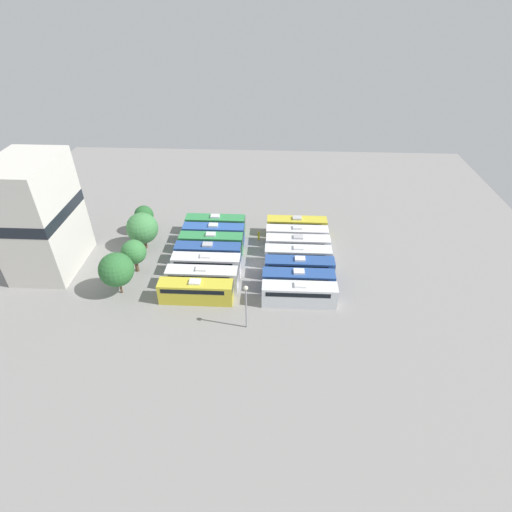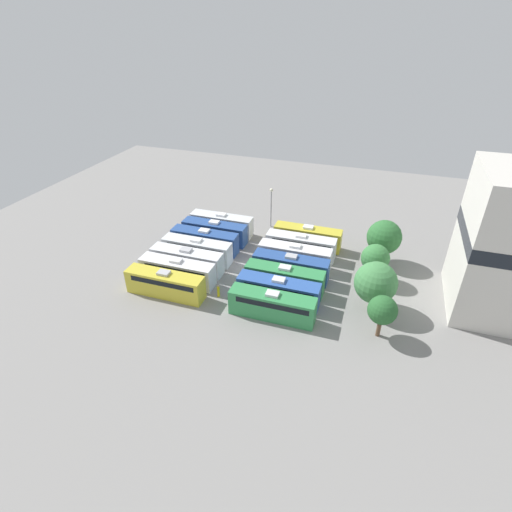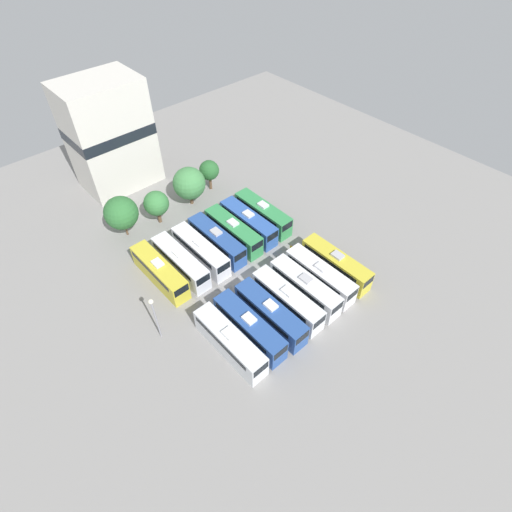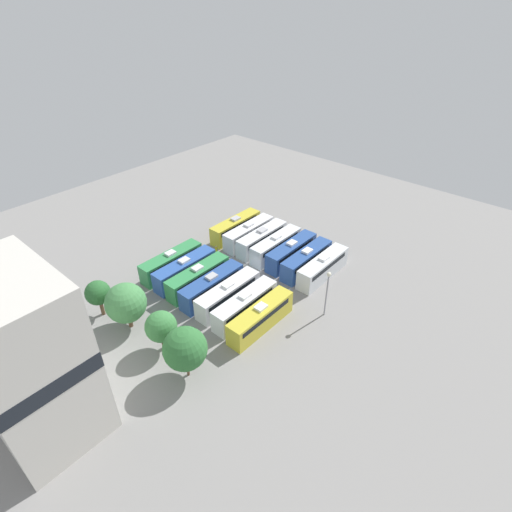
{
  "view_description": "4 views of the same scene",
  "coord_description": "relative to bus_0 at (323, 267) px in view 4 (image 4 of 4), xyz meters",
  "views": [
    {
      "loc": [
        -53.44,
        -3.22,
        39.65
      ],
      "look_at": [
        -1.81,
        -0.67,
        2.89
      ],
      "focal_mm": 28.0,
      "sensor_mm": 36.0,
      "label": 1
    },
    {
      "loc": [
        47.15,
        17.83,
        32.57
      ],
      "look_at": [
        -0.3,
        1.99,
        2.34
      ],
      "focal_mm": 28.0,
      "sensor_mm": 36.0,
      "label": 2
    },
    {
      "loc": [
        -24.23,
        -28.23,
        42.56
      ],
      "look_at": [
        1.53,
        0.27,
        2.94
      ],
      "focal_mm": 28.0,
      "sensor_mm": 36.0,
      "label": 3
    },
    {
      "loc": [
        -34.9,
        37.81,
        37.84
      ],
      "look_at": [
        -0.44,
        -1.78,
        2.72
      ],
      "focal_mm": 28.0,
      "sensor_mm": 36.0,
      "label": 4
    }
  ],
  "objects": [
    {
      "name": "ground_plane",
      "position": [
        9.47,
        7.28,
        -1.85
      ],
      "size": [
        104.45,
        104.45,
        0.0
      ],
      "primitive_type": "plane",
      "color": "gray"
    },
    {
      "name": "bus_0",
      "position": [
        0.0,
        0.0,
        0.0
      ],
      "size": [
        2.53,
        10.84,
        3.72
      ],
      "color": "silver",
      "rests_on": "ground_plane"
    },
    {
      "name": "bus_1",
      "position": [
        3.08,
        0.03,
        0.0
      ],
      "size": [
        2.53,
        10.84,
        3.72
      ],
      "color": "#284C93",
      "rests_on": "ground_plane"
    },
    {
      "name": "bus_2",
      "position": [
        6.33,
        -0.26,
        0.0
      ],
      "size": [
        2.53,
        10.84,
        3.72
      ],
      "color": "#284C93",
      "rests_on": "ground_plane"
    },
    {
      "name": "bus_3",
      "position": [
        9.46,
        -0.13,
        0.0
      ],
      "size": [
        2.53,
        10.84,
        3.72
      ],
      "color": "silver",
      "rests_on": "ground_plane"
    },
    {
      "name": "bus_4",
      "position": [
        12.65,
        -0.23,
        0.0
      ],
      "size": [
        2.53,
        10.84,
        3.72
      ],
      "color": "silver",
      "rests_on": "ground_plane"
    },
    {
      "name": "bus_5",
      "position": [
        15.69,
        -0.19,
        0.0
      ],
      "size": [
        2.53,
        10.84,
        3.72
      ],
      "color": "silver",
      "rests_on": "ground_plane"
    },
    {
      "name": "bus_6",
      "position": [
        18.97,
        -0.25,
        0.0
      ],
      "size": [
        2.53,
        10.84,
        3.72
      ],
      "color": "gold",
      "rests_on": "ground_plane"
    },
    {
      "name": "bus_7",
      "position": [
        -0.08,
        15.04,
        0.0
      ],
      "size": [
        2.53,
        10.84,
        3.72
      ],
      "color": "gold",
      "rests_on": "ground_plane"
    },
    {
      "name": "bus_8",
      "position": [
        3.09,
        14.63,
        0.0
      ],
      "size": [
        2.53,
        10.84,
        3.72
      ],
      "color": "silver",
      "rests_on": "ground_plane"
    },
    {
      "name": "bus_9",
      "position": [
        6.46,
        14.5,
        0.0
      ],
      "size": [
        2.53,
        10.84,
        3.72
      ],
      "color": "silver",
      "rests_on": "ground_plane"
    },
    {
      "name": "bus_10",
      "position": [
        9.58,
        14.67,
        0.0
      ],
      "size": [
        2.53,
        10.84,
        3.72
      ],
      "color": "#284C93",
      "rests_on": "ground_plane"
    },
    {
      "name": "bus_11",
      "position": [
        12.69,
        14.58,
        0.0
      ],
      "size": [
        2.53,
        10.84,
        3.72
      ],
      "color": "#338C4C",
      "rests_on": "ground_plane"
    },
    {
      "name": "bus_12",
      "position": [
        15.71,
        14.56,
        0.0
      ],
      "size": [
        2.53,
        10.84,
        3.72
      ],
      "color": "#2D56A8",
      "rests_on": "ground_plane"
    },
    {
      "name": "bus_13",
      "position": [
        18.87,
        14.66,
        0.0
      ],
      "size": [
        2.53,
        10.84,
        3.72
      ],
      "color": "#338C4C",
      "rests_on": "ground_plane"
    },
    {
      "name": "worker_person",
      "position": [
        17.07,
        6.58,
        -1.01
      ],
      "size": [
        0.36,
        0.36,
        1.81
      ],
      "color": "gold",
      "rests_on": "ground_plane"
    },
    {
      "name": "light_pole",
      "position": [
        -5.14,
        7.28,
        3.13
      ],
      "size": [
        0.6,
        0.6,
        7.27
      ],
      "color": "gray",
      "rests_on": "ground_plane"
    },
    {
      "name": "tree_0",
      "position": [
        1.15,
        26.68,
        2.5
      ],
      "size": [
        5.1,
        5.1,
        6.91
      ],
      "color": "brown",
      "rests_on": "ground_plane"
    },
    {
      "name": "tree_1",
      "position": [
        6.63,
        25.89,
        1.84
      ],
      "size": [
        3.95,
        3.95,
        5.7
      ],
      "color": "brown",
      "rests_on": "ground_plane"
    },
    {
      "name": "tree_2",
      "position": [
        13.26,
        26.36,
        2.2
      ],
      "size": [
        5.36,
        5.36,
        6.74
      ],
      "color": "brown",
      "rests_on": "ground_plane"
    },
    {
      "name": "tree_3",
      "position": [
        18.21,
        27.5,
        1.92
      ],
      "size": [
        3.42,
        3.42,
        5.52
      ],
      "color": "brown",
      "rests_on": "ground_plane"
    },
    {
      "name": "depot_building",
      "position": [
        7.67,
        40.02,
        7.33
      ],
      "size": [
        12.58,
        9.04,
        18.19
      ],
      "color": "beige",
      "rests_on": "ground_plane"
    }
  ]
}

